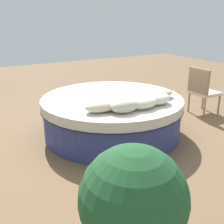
{
  "coord_description": "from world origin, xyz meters",
  "views": [
    {
      "loc": [
        2.24,
        3.89,
        1.98
      ],
      "look_at": [
        0.0,
        0.0,
        0.4
      ],
      "focal_mm": 44.11,
      "sensor_mm": 36.0,
      "label": 1
    }
  ],
  "objects_px": {
    "round_bed": "(112,115)",
    "throw_pillow_4": "(158,94)",
    "throw_pillow_2": "(142,103)",
    "planter": "(133,207)",
    "throw_pillow_3": "(156,98)",
    "throw_pillow_0": "(102,106)",
    "patio_chair": "(202,88)",
    "throw_pillow_1": "(125,106)"
  },
  "relations": [
    {
      "from": "throw_pillow_1",
      "to": "throw_pillow_4",
      "type": "distance_m",
      "value": 0.92
    },
    {
      "from": "throw_pillow_3",
      "to": "throw_pillow_2",
      "type": "bearing_deg",
      "value": 13.1
    },
    {
      "from": "round_bed",
      "to": "patio_chair",
      "type": "xyz_separation_m",
      "value": [
        -2.13,
        0.03,
        0.22
      ]
    },
    {
      "from": "throw_pillow_1",
      "to": "throw_pillow_2",
      "type": "relative_size",
      "value": 0.89
    },
    {
      "from": "planter",
      "to": "throw_pillow_3",
      "type": "bearing_deg",
      "value": -132.2
    },
    {
      "from": "throw_pillow_2",
      "to": "planter",
      "type": "height_order",
      "value": "planter"
    },
    {
      "from": "patio_chair",
      "to": "throw_pillow_3",
      "type": "bearing_deg",
      "value": -68.76
    },
    {
      "from": "throw_pillow_2",
      "to": "throw_pillow_3",
      "type": "relative_size",
      "value": 1.07
    },
    {
      "from": "round_bed",
      "to": "planter",
      "type": "height_order",
      "value": "planter"
    },
    {
      "from": "throw_pillow_0",
      "to": "patio_chair",
      "type": "distance_m",
      "value": 2.68
    },
    {
      "from": "throw_pillow_0",
      "to": "throw_pillow_1",
      "type": "distance_m",
      "value": 0.32
    },
    {
      "from": "throw_pillow_2",
      "to": "throw_pillow_3",
      "type": "distance_m",
      "value": 0.32
    },
    {
      "from": "throw_pillow_3",
      "to": "patio_chair",
      "type": "bearing_deg",
      "value": -159.65
    },
    {
      "from": "throw_pillow_0",
      "to": "planter",
      "type": "distance_m",
      "value": 2.09
    },
    {
      "from": "round_bed",
      "to": "throw_pillow_3",
      "type": "xyz_separation_m",
      "value": [
        -0.41,
        0.67,
        0.42
      ]
    },
    {
      "from": "throw_pillow_0",
      "to": "throw_pillow_4",
      "type": "distance_m",
      "value": 1.13
    },
    {
      "from": "throw_pillow_3",
      "to": "throw_pillow_4",
      "type": "height_order",
      "value": "throw_pillow_3"
    },
    {
      "from": "throw_pillow_1",
      "to": "throw_pillow_3",
      "type": "relative_size",
      "value": 0.95
    },
    {
      "from": "throw_pillow_3",
      "to": "patio_chair",
      "type": "xyz_separation_m",
      "value": [
        -1.73,
        -0.64,
        -0.2
      ]
    },
    {
      "from": "throw_pillow_4",
      "to": "throw_pillow_0",
      "type": "bearing_deg",
      "value": 6.41
    },
    {
      "from": "round_bed",
      "to": "throw_pillow_0",
      "type": "bearing_deg",
      "value": 49.26
    },
    {
      "from": "round_bed",
      "to": "throw_pillow_2",
      "type": "xyz_separation_m",
      "value": [
        -0.09,
        0.74,
        0.41
      ]
    },
    {
      "from": "throw_pillow_2",
      "to": "patio_chair",
      "type": "bearing_deg",
      "value": -160.72
    },
    {
      "from": "patio_chair",
      "to": "throw_pillow_4",
      "type": "bearing_deg",
      "value": -73.77
    },
    {
      "from": "throw_pillow_2",
      "to": "throw_pillow_0",
      "type": "bearing_deg",
      "value": -16.85
    },
    {
      "from": "throw_pillow_2",
      "to": "throw_pillow_4",
      "type": "distance_m",
      "value": 0.62
    },
    {
      "from": "throw_pillow_2",
      "to": "throw_pillow_3",
      "type": "bearing_deg",
      "value": -166.9
    },
    {
      "from": "throw_pillow_2",
      "to": "planter",
      "type": "xyz_separation_m",
      "value": [
        1.35,
        1.76,
        -0.13
      ]
    },
    {
      "from": "round_bed",
      "to": "throw_pillow_2",
      "type": "distance_m",
      "value": 0.85
    },
    {
      "from": "throw_pillow_0",
      "to": "throw_pillow_3",
      "type": "relative_size",
      "value": 1.16
    },
    {
      "from": "round_bed",
      "to": "planter",
      "type": "xyz_separation_m",
      "value": [
        1.26,
        2.5,
        0.29
      ]
    },
    {
      "from": "patio_chair",
      "to": "planter",
      "type": "xyz_separation_m",
      "value": [
        3.39,
        2.48,
        0.07
      ]
    },
    {
      "from": "patio_chair",
      "to": "planter",
      "type": "height_order",
      "value": "planter"
    },
    {
      "from": "round_bed",
      "to": "throw_pillow_2",
      "type": "bearing_deg",
      "value": 97.3
    },
    {
      "from": "planter",
      "to": "round_bed",
      "type": "bearing_deg",
      "value": -116.67
    },
    {
      "from": "throw_pillow_1",
      "to": "patio_chair",
      "type": "bearing_deg",
      "value": -162.84
    },
    {
      "from": "round_bed",
      "to": "patio_chair",
      "type": "height_order",
      "value": "patio_chair"
    },
    {
      "from": "throw_pillow_0",
      "to": "throw_pillow_2",
      "type": "relative_size",
      "value": 1.09
    },
    {
      "from": "throw_pillow_3",
      "to": "throw_pillow_4",
      "type": "bearing_deg",
      "value": -134.82
    },
    {
      "from": "round_bed",
      "to": "throw_pillow_4",
      "type": "bearing_deg",
      "value": 145.34
    },
    {
      "from": "round_bed",
      "to": "throw_pillow_1",
      "type": "bearing_deg",
      "value": 73.28
    },
    {
      "from": "round_bed",
      "to": "throw_pillow_0",
      "type": "height_order",
      "value": "throw_pillow_0"
    }
  ]
}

